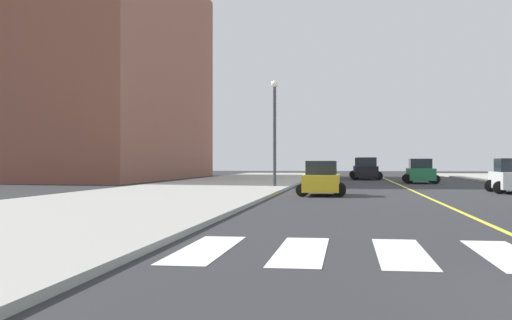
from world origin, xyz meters
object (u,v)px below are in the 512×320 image
Objects in this scene: car_blue_fifth at (364,169)px; car_yellow_third at (322,179)px; car_black_second at (367,169)px; street_lamp at (275,123)px; car_green_nearest at (420,172)px.

car_yellow_third is at bearing -94.39° from car_blue_fifth.
street_lamp is (-6.26, -20.44, 3.11)m from car_black_second.
car_green_nearest reaches higher than car_yellow_third.
car_black_second is 0.71× the size of street_lamp.
car_green_nearest is 0.92× the size of car_blue_fifth.
car_black_second is 1.23× the size of car_yellow_third.
car_black_second reaches higher than car_yellow_third.
car_blue_fifth is at bearing 85.01° from car_yellow_third.
car_blue_fifth is at bearing 76.98° from street_lamp.
car_green_nearest is 15.36m from street_lamp.
street_lamp reaches higher than car_blue_fifth.
car_yellow_third is 0.58× the size of street_lamp.
car_black_second reaches higher than car_green_nearest.
car_black_second is 21.60m from street_lamp.
car_blue_fifth is (-3.95, 15.29, 0.08)m from car_green_nearest.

